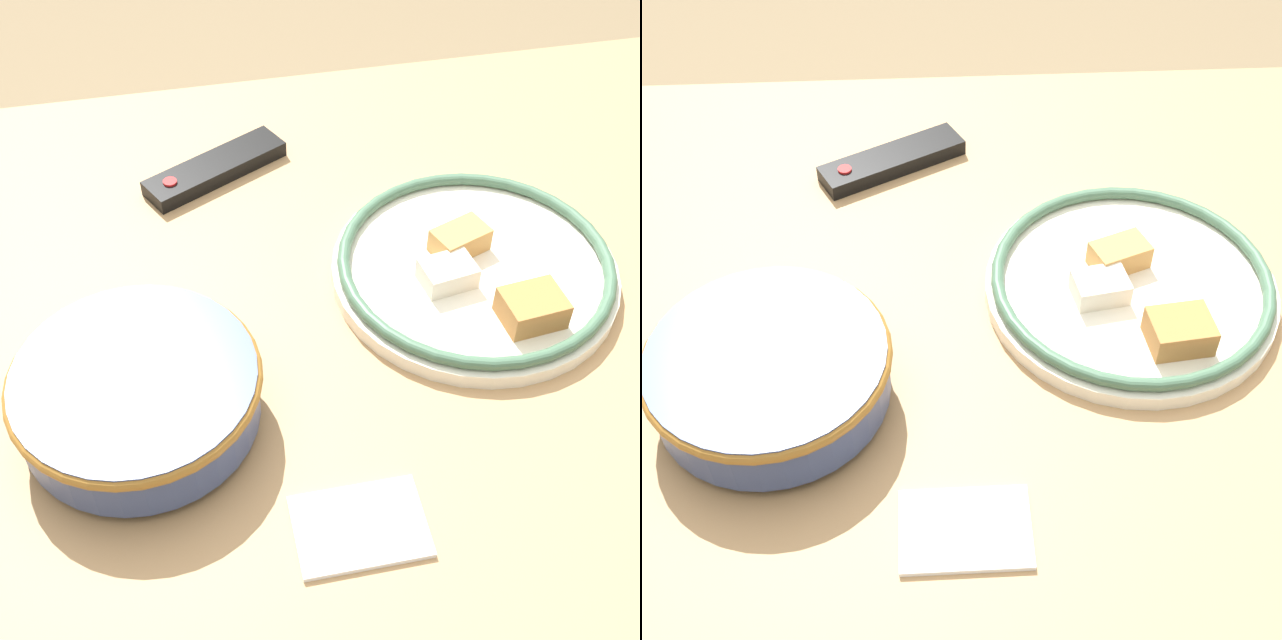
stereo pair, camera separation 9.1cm
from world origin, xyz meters
The scene contains 6 objects.
ground_plane centered at (0.00, 0.00, 0.00)m, with size 8.00×8.00×0.00m, color #7F6B4C.
dining_table centered at (0.00, 0.00, 0.69)m, with size 1.47×0.89×0.78m.
noodle_bowl centered at (-0.14, -0.13, 0.82)m, with size 0.24×0.24×0.07m.
food_plate centered at (0.24, 0.00, 0.80)m, with size 0.32×0.32×0.05m.
tv_remote centered at (-0.02, 0.24, 0.79)m, with size 0.19×0.13×0.02m.
folded_napkin centered at (0.04, -0.28, 0.78)m, with size 0.12×0.08×0.01m.
Camera 2 is at (0.02, -0.67, 1.48)m, focal length 50.00 mm.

